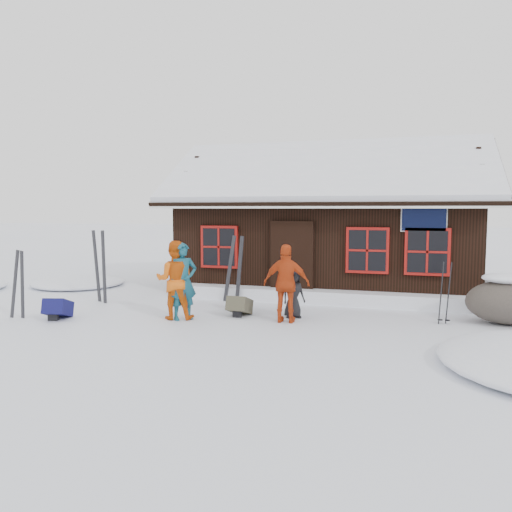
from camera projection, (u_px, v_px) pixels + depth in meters
The scene contains 15 objects.
ground at pixel (227, 318), 10.90m from camera, with size 120.00×120.00×0.00m, color white.
mountain_hut at pixel (330, 235), 15.07m from camera, with size 8.90×6.09×4.42m.
snow_drift at pixel (313, 296), 12.60m from camera, with size 7.60×0.60×0.35m, color white.
snow_mounds at pixel (317, 306), 12.20m from camera, with size 20.60×13.20×0.48m.
skier_teal at pixel (183, 281), 10.64m from camera, with size 0.60×0.40×1.66m, color #12485A.
skier_orange_left at pixel (175, 280), 10.71m from camera, with size 0.82×0.64×1.69m, color #D7590F.
skier_orange_right at pixel (287, 284), 10.36m from camera, with size 0.96×0.40×1.64m, color #BB3A13.
skier_crouched at pixel (293, 294), 10.83m from camera, with size 0.52×0.34×1.06m, color black.
boulder at pixel (507, 301), 10.26m from camera, with size 1.63×1.22×0.95m.
ski_pair_left at pixel (18, 285), 10.77m from camera, with size 0.52×0.18×1.54m.
ski_pair_mid at pixel (100, 267), 12.64m from camera, with size 0.50×0.23×1.88m.
ski_pair_right at pixel (234, 270), 12.70m from camera, with size 0.61×0.21×1.75m.
ski_poles at pixel (445, 294), 10.25m from camera, with size 0.24×0.12×1.33m.
backpack_blue at pixel (58, 312), 10.74m from camera, with size 0.45×0.60×0.33m, color #101047.
backpack_olive at pixel (240, 309), 11.07m from camera, with size 0.44×0.59×0.32m, color #454231.
Camera 1 is at (3.70, -10.08, 2.37)m, focal length 35.00 mm.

